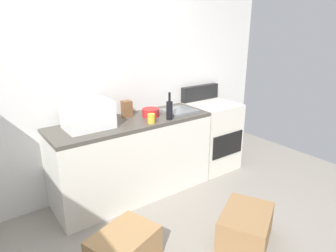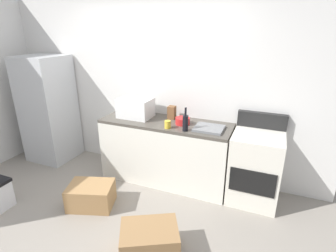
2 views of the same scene
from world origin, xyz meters
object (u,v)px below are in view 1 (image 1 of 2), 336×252
Objects in this scene: coffee_mug at (151,119)px; cardboard_box_large at (246,227)px; microwave at (88,115)px; mixing_bowl at (151,113)px; stove_oven at (211,135)px; knife_block at (127,109)px; wine_bottle at (169,110)px; cardboard_box_medium at (124,249)px.

cardboard_box_large is (0.27, -1.12, -0.79)m from coffee_mug.
mixing_bowl is (0.72, -0.03, -0.09)m from microwave.
stove_oven is 1.31m from knife_block.
cardboard_box_large is (0.04, -1.11, -0.85)m from wine_bottle.
microwave is 1.53× the size of wine_bottle.
cardboard_box_large is 1.09m from cardboard_box_medium.
knife_block is 0.33× the size of cardboard_box_large.
cardboard_box_medium is (-1.84, -0.92, -0.32)m from stove_oven.
knife_block is at bearing 131.53° from wine_bottle.
mixing_bowl is at bearing -179.59° from stove_oven.
stove_oven is 1.09m from mixing_bowl.
microwave is 0.72m from mixing_bowl.
stove_oven is 2.39× the size of microwave.
stove_oven is at bearing -7.17° from knife_block.
cardboard_box_medium is (-0.87, -0.92, -0.80)m from mixing_bowl.
wine_bottle reaches higher than mixing_bowl.
coffee_mug is 0.19× the size of cardboard_box_medium.
wine_bottle is at bearing -62.62° from mixing_bowl.
microwave is (-1.69, 0.02, 0.57)m from stove_oven.
mixing_bowl is at bearing 117.38° from wine_bottle.
stove_oven is at bearing -0.79° from microwave.
wine_bottle is 3.00× the size of coffee_mug.
coffee_mug is 1.40m from cardboard_box_large.
cardboard_box_medium is (-0.74, -0.71, -0.80)m from coffee_mug.
stove_oven reaches higher than mixing_bowl.
coffee_mug is at bearing -22.12° from microwave.
knife_block reaches higher than coffee_mug.
stove_oven is 2.06× the size of cardboard_box_medium.
wine_bottle is at bearing -0.29° from coffee_mug.
cardboard_box_medium is at bearing 158.04° from cardboard_box_large.
coffee_mug is at bearing 103.69° from cardboard_box_large.
coffee_mug reaches higher than mixing_bowl.
wine_bottle reaches higher than knife_block.
cardboard_box_large reaches higher than cardboard_box_medium.
cardboard_box_medium is (-0.65, -1.07, -0.84)m from knife_block.
microwave is 0.86× the size of cardboard_box_medium.
wine_bottle reaches higher than cardboard_box_medium.
cardboard_box_large is at bearing -121.89° from stove_oven.
knife_block is 0.34× the size of cardboard_box_medium.
mixing_bowl is (-0.97, -0.01, 0.48)m from stove_oven.
wine_bottle is 0.24m from coffee_mug.
mixing_bowl is (0.13, 0.21, -0.00)m from coffee_mug.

